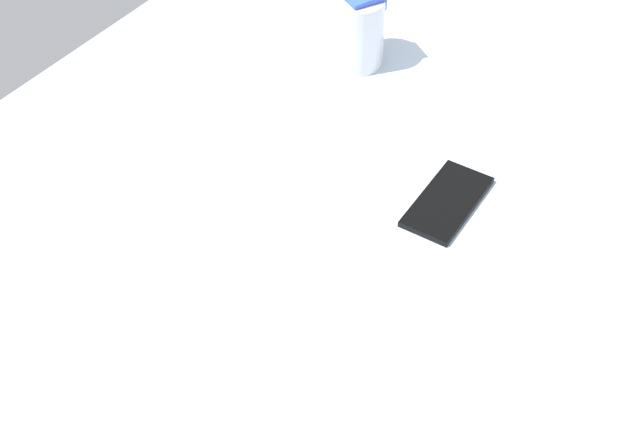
# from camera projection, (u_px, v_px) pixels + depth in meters

# --- Properties ---
(bed_mattress) EXTENTS (1.80, 1.40, 0.18)m
(bed_mattress) POSITION_uv_depth(u_px,v_px,m) (406.00, 364.00, 1.00)
(bed_mattress) COLOR silver
(bed_mattress) RESTS_ON ground
(snack_cup) EXTENTS (0.09, 0.09, 0.13)m
(snack_cup) POSITION_uv_depth(u_px,v_px,m) (355.00, 28.00, 1.26)
(snack_cup) COLOR silver
(snack_cup) RESTS_ON bed_mattress
(cell_phone) EXTENTS (0.14, 0.07, 0.01)m
(cell_phone) POSITION_uv_depth(u_px,v_px,m) (447.00, 202.00, 1.07)
(cell_phone) COLOR black
(cell_phone) RESTS_ON bed_mattress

